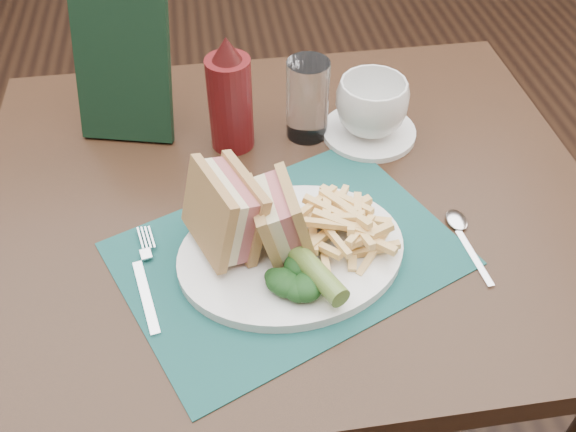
% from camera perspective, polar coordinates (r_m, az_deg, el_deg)
% --- Properties ---
extents(floor, '(7.00, 7.00, 0.00)m').
position_cam_1_polar(floor, '(1.82, -2.38, -4.86)').
color(floor, black).
rests_on(floor, ground).
extents(table_main, '(0.90, 0.75, 0.75)m').
position_cam_1_polar(table_main, '(1.22, -0.05, -11.01)').
color(table_main, black).
rests_on(table_main, ground).
extents(placemat, '(0.51, 0.44, 0.00)m').
position_cam_1_polar(placemat, '(0.85, -0.01, -3.38)').
color(placemat, '#164945').
rests_on(placemat, table_main).
extents(plate, '(0.34, 0.29, 0.01)m').
position_cam_1_polar(plate, '(0.84, 0.30, -3.25)').
color(plate, white).
rests_on(plate, placemat).
extents(sandwich_half_a, '(0.11, 0.13, 0.11)m').
position_cam_1_polar(sandwich_half_a, '(0.80, -7.05, -0.05)').
color(sandwich_half_a, tan).
rests_on(sandwich_half_a, plate).
extents(sandwich_half_b, '(0.08, 0.10, 0.10)m').
position_cam_1_polar(sandwich_half_b, '(0.80, -2.24, -0.25)').
color(sandwich_half_b, tan).
rests_on(sandwich_half_b, plate).
extents(kale_garnish, '(0.11, 0.08, 0.03)m').
position_cam_1_polar(kale_garnish, '(0.79, 1.21, -5.43)').
color(kale_garnish, black).
rests_on(kale_garnish, plate).
extents(pickle_spear, '(0.07, 0.12, 0.03)m').
position_cam_1_polar(pickle_spear, '(0.78, 2.12, -4.59)').
color(pickle_spear, '#53732B').
rests_on(pickle_spear, plate).
extents(fries_pile, '(0.18, 0.20, 0.06)m').
position_cam_1_polar(fries_pile, '(0.83, 4.57, -0.20)').
color(fries_pile, '#F9CE7C').
rests_on(fries_pile, plate).
extents(fork, '(0.07, 0.17, 0.01)m').
position_cam_1_polar(fork, '(0.83, -12.54, -5.24)').
color(fork, silver).
rests_on(fork, placemat).
extents(spoon, '(0.05, 0.15, 0.01)m').
position_cam_1_polar(spoon, '(0.89, 15.70, -2.29)').
color(spoon, silver).
rests_on(spoon, table_main).
extents(saucer, '(0.18, 0.18, 0.01)m').
position_cam_1_polar(saucer, '(1.05, 7.20, 7.42)').
color(saucer, white).
rests_on(saucer, table_main).
extents(coffee_cup, '(0.16, 0.16, 0.09)m').
position_cam_1_polar(coffee_cup, '(1.02, 7.45, 9.64)').
color(coffee_cup, white).
rests_on(coffee_cup, saucer).
extents(drinking_glass, '(0.08, 0.08, 0.13)m').
position_cam_1_polar(drinking_glass, '(1.01, 1.75, 10.32)').
color(drinking_glass, white).
rests_on(drinking_glass, table_main).
extents(ketchup_bottle, '(0.08, 0.08, 0.19)m').
position_cam_1_polar(ketchup_bottle, '(0.97, -5.20, 10.78)').
color(ketchup_bottle, '#4E0D0F').
rests_on(ketchup_bottle, table_main).
extents(check_presenter, '(0.16, 0.12, 0.23)m').
position_cam_1_polar(check_presenter, '(1.03, -14.49, 12.96)').
color(check_presenter, black).
rests_on(check_presenter, table_main).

